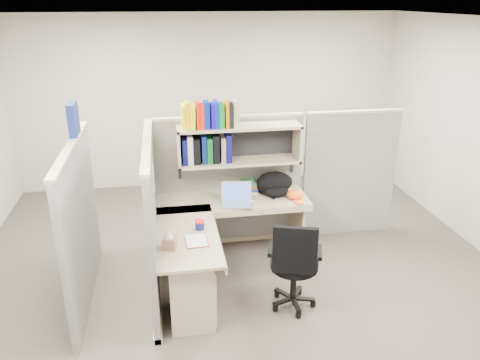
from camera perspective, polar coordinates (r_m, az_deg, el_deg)
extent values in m
plane|color=#332F27|center=(5.26, 0.07, -12.08)|extent=(6.00, 6.00, 0.00)
plane|color=#AEA99D|center=(7.52, -3.79, 9.47)|extent=(6.00, 0.00, 6.00)
plane|color=silver|center=(4.39, 0.09, 18.79)|extent=(6.00, 6.00, 0.00)
cube|color=slate|center=(5.68, -1.44, -0.31)|extent=(1.80, 0.06, 1.60)
cube|color=tan|center=(5.43, -1.52, 7.71)|extent=(1.80, 0.08, 0.03)
cube|color=slate|center=(4.81, -10.60, -4.89)|extent=(0.06, 1.80, 1.60)
cube|color=tan|center=(4.51, -11.29, 4.43)|extent=(0.08, 1.80, 0.03)
cube|color=slate|center=(4.88, -18.86, -5.31)|extent=(0.06, 1.80, 1.60)
cube|color=slate|center=(6.07, 13.19, 0.59)|extent=(1.20, 0.06, 1.60)
cube|color=navy|center=(4.88, -19.66, 7.01)|extent=(0.07, 0.27, 0.32)
cube|color=white|center=(4.79, -10.51, 0.22)|extent=(0.00, 0.21, 0.28)
cube|color=tan|center=(5.27, -0.12, 6.50)|extent=(1.40, 0.34, 0.03)
cube|color=tan|center=(5.39, -0.11, 2.29)|extent=(1.40, 0.34, 0.03)
cube|color=tan|center=(5.26, -7.51, 3.97)|extent=(0.03, 0.34, 0.44)
cube|color=tan|center=(5.47, 7.00, 4.69)|extent=(0.03, 0.34, 0.44)
cube|color=black|center=(5.47, -0.39, 4.85)|extent=(1.38, 0.01, 0.41)
cube|color=#FCDC05|center=(5.15, -6.96, 7.66)|extent=(0.03, 0.20, 0.26)
cube|color=#FFA705|center=(5.15, -6.49, 7.85)|extent=(0.05, 0.20, 0.29)
cube|color=#D6D904|center=(5.15, -5.89, 7.72)|extent=(0.06, 0.20, 0.26)
cube|color=red|center=(5.16, -5.19, 7.92)|extent=(0.04, 0.20, 0.29)
cube|color=red|center=(5.16, -4.71, 7.78)|extent=(0.05, 0.20, 0.26)
cube|color=#041A91|center=(5.16, -4.12, 7.97)|extent=(0.06, 0.20, 0.29)
cube|color=#1905A4|center=(5.17, -3.41, 7.84)|extent=(0.04, 0.20, 0.26)
cube|color=#042294|center=(5.17, -2.94, 8.03)|extent=(0.04, 0.20, 0.29)
cube|color=#086F29|center=(5.18, -2.35, 7.89)|extent=(0.06, 0.20, 0.26)
cube|color=#C67104|center=(5.19, -1.66, 8.08)|extent=(0.04, 0.20, 0.29)
cube|color=black|center=(5.20, -1.18, 7.94)|extent=(0.05, 0.20, 0.26)
cube|color=#9C9878|center=(5.20, -0.60, 8.13)|extent=(0.06, 0.20, 0.29)
cube|color=#070A46|center=(5.30, -6.80, 3.61)|extent=(0.05, 0.24, 0.29)
cube|color=#B9B9B9|center=(5.29, -6.13, 3.80)|extent=(0.06, 0.24, 0.32)
cube|color=black|center=(5.30, -5.35, 3.69)|extent=(0.07, 0.24, 0.29)
cube|color=#07174F|center=(5.30, -4.47, 3.90)|extent=(0.05, 0.24, 0.32)
cube|color=#0B4D1E|center=(5.31, -3.80, 3.78)|extent=(0.06, 0.24, 0.29)
cube|color=black|center=(5.32, -3.03, 3.98)|extent=(0.07, 0.24, 0.32)
cube|color=gray|center=(5.33, -2.15, 3.87)|extent=(0.05, 0.24, 0.29)
cube|color=#0A0851|center=(5.33, -1.49, 4.06)|extent=(0.06, 0.24, 0.32)
cube|color=tan|center=(5.41, -0.93, -2.43)|extent=(1.74, 0.60, 0.03)
cube|color=tan|center=(4.67, -6.47, -6.65)|extent=(0.60, 1.34, 0.03)
cube|color=tan|center=(5.15, -0.42, -4.11)|extent=(1.74, 0.02, 0.07)
cube|color=tan|center=(4.70, -2.78, -6.78)|extent=(0.02, 1.34, 0.07)
cube|color=tan|center=(4.56, -6.00, -12.87)|extent=(0.40, 0.55, 0.68)
cube|color=tan|center=(4.47, -3.36, -10.55)|extent=(0.02, 0.50, 0.16)
cube|color=tan|center=(4.56, -3.31, -12.46)|extent=(0.02, 0.50, 0.16)
cube|color=tan|center=(4.69, -3.25, -14.70)|extent=(0.02, 0.50, 0.22)
cube|color=#B2B2B7|center=(4.47, -3.23, -10.54)|extent=(0.01, 0.12, 0.01)
cube|color=tan|center=(5.75, 6.98, -5.08)|extent=(0.03, 0.55, 0.70)
cylinder|color=navy|center=(4.71, -4.94, -5.53)|extent=(0.09, 0.09, 0.08)
cylinder|color=red|center=(4.69, -4.95, -5.04)|extent=(0.10, 0.10, 0.02)
ellipsoid|color=#94AED1|center=(5.30, 1.46, -2.60)|extent=(0.09, 0.08, 0.03)
cylinder|color=silver|center=(5.56, -1.28, -1.02)|extent=(0.08, 0.08, 0.10)
cylinder|color=black|center=(4.65, 6.64, -10.16)|extent=(0.47, 0.47, 0.07)
cube|color=black|center=(4.32, 6.71, -8.53)|extent=(0.40, 0.17, 0.47)
cylinder|color=black|center=(4.75, 6.54, -12.16)|extent=(0.06, 0.06, 0.41)
cylinder|color=black|center=(4.88, 6.42, -14.45)|extent=(0.45, 0.45, 0.10)
cube|color=black|center=(4.57, 3.75, -8.37)|extent=(0.12, 0.27, 0.04)
cube|color=black|center=(4.57, 9.69, -8.67)|extent=(0.12, 0.27, 0.04)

